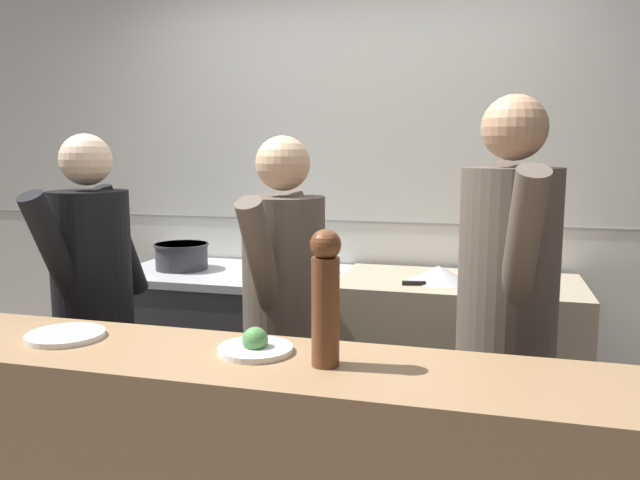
% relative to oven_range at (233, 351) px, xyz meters
% --- Properties ---
extents(wall_back_tiled, '(8.00, 0.06, 2.60)m').
position_rel_oven_range_xyz_m(wall_back_tiled, '(0.60, 0.40, 0.85)').
color(wall_back_tiled, silver).
rests_on(wall_back_tiled, ground_plane).
extents(oven_range, '(1.20, 0.71, 0.90)m').
position_rel_oven_range_xyz_m(oven_range, '(0.00, 0.00, 0.00)').
color(oven_range, '#38383D').
rests_on(oven_range, ground_plane).
extents(prep_counter, '(1.18, 0.65, 0.92)m').
position_rel_oven_range_xyz_m(prep_counter, '(1.21, -0.00, 0.00)').
color(prep_counter, gray).
rests_on(prep_counter, ground_plane).
extents(stock_pot, '(0.30, 0.30, 0.14)m').
position_rel_oven_range_xyz_m(stock_pot, '(-0.29, -0.02, 0.53)').
color(stock_pot, '#2D2D33').
rests_on(stock_pot, oven_range).
extents(sauce_pot, '(0.29, 0.29, 0.18)m').
position_rel_oven_range_xyz_m(sauce_pot, '(0.32, 0.05, 0.55)').
color(sauce_pot, '#B7BABF').
rests_on(sauce_pot, oven_range).
extents(mixing_bowl_steel, '(0.29, 0.29, 0.08)m').
position_rel_oven_range_xyz_m(mixing_bowl_steel, '(1.11, -0.04, 0.50)').
color(mixing_bowl_steel, '#B7BABF').
rests_on(mixing_bowl_steel, prep_counter).
extents(chefs_knife, '(0.33, 0.10, 0.02)m').
position_rel_oven_range_xyz_m(chefs_knife, '(1.08, -0.15, 0.47)').
color(chefs_knife, '#B7BABF').
rests_on(chefs_knife, prep_counter).
extents(plated_dish_appetiser, '(0.24, 0.24, 0.02)m').
position_rel_oven_range_xyz_m(plated_dish_appetiser, '(0.04, -1.43, 0.51)').
color(plated_dish_appetiser, white).
rests_on(plated_dish_appetiser, pass_counter).
extents(plated_dish_dessert, '(0.22, 0.22, 0.08)m').
position_rel_oven_range_xyz_m(plated_dish_dessert, '(0.68, -1.40, 0.52)').
color(plated_dish_dessert, white).
rests_on(plated_dish_dessert, pass_counter).
extents(pepper_mill, '(0.09, 0.09, 0.38)m').
position_rel_oven_range_xyz_m(pepper_mill, '(0.91, -1.46, 0.70)').
color(pepper_mill, brown).
rests_on(pepper_mill, pass_counter).
extents(chef_head_cook, '(0.36, 0.71, 1.62)m').
position_rel_oven_range_xyz_m(chef_head_cook, '(-0.28, -0.83, 0.45)').
color(chef_head_cook, black).
rests_on(chef_head_cook, ground_plane).
extents(chef_sous, '(0.35, 0.70, 1.61)m').
position_rel_oven_range_xyz_m(chef_sous, '(0.56, -0.78, 0.44)').
color(chef_sous, black).
rests_on(chef_sous, ground_plane).
extents(chef_line, '(0.41, 0.76, 1.74)m').
position_rel_oven_range_xyz_m(chef_line, '(1.41, -0.77, 0.52)').
color(chef_line, black).
rests_on(chef_line, ground_plane).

